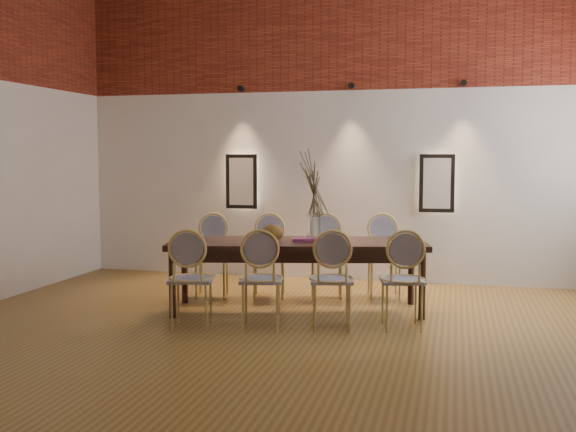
% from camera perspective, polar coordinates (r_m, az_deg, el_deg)
% --- Properties ---
extents(floor, '(7.00, 7.00, 0.02)m').
position_cam_1_polar(floor, '(5.77, -2.00, -11.57)').
color(floor, olive).
rests_on(floor, ground).
extents(wall_back, '(7.00, 0.10, 4.00)m').
position_cam_1_polar(wall_back, '(9.00, 4.23, 7.34)').
color(wall_back, silver).
rests_on(wall_back, ground).
extents(brick_band_back, '(7.00, 0.02, 1.50)m').
position_cam_1_polar(brick_band_back, '(9.07, 4.21, 15.28)').
color(brick_band_back, maroon).
rests_on(brick_band_back, ground).
extents(niche_left, '(0.36, 0.06, 0.66)m').
position_cam_1_polar(niche_left, '(9.22, -3.90, 2.94)').
color(niche_left, '#FFEAC6').
rests_on(niche_left, wall_back).
extents(niche_right, '(0.36, 0.06, 0.66)m').
position_cam_1_polar(niche_right, '(8.78, 12.50, 2.72)').
color(niche_right, '#FFEAC6').
rests_on(niche_right, wall_back).
extents(spot_fixture_left, '(0.08, 0.10, 0.08)m').
position_cam_1_polar(spot_fixture_left, '(9.23, -4.01, 10.71)').
color(spot_fixture_left, black).
rests_on(spot_fixture_left, wall_back).
extents(spot_fixture_mid, '(0.08, 0.10, 0.08)m').
position_cam_1_polar(spot_fixture_mid, '(8.88, 5.41, 10.92)').
color(spot_fixture_mid, black).
rests_on(spot_fixture_mid, wall_back).
extents(spot_fixture_right, '(0.08, 0.10, 0.08)m').
position_cam_1_polar(spot_fixture_right, '(8.78, 14.64, 10.85)').
color(spot_fixture_right, black).
rests_on(spot_fixture_right, wall_back).
extents(dining_table, '(2.81, 1.43, 0.75)m').
position_cam_1_polar(dining_table, '(7.18, 0.77, -5.10)').
color(dining_table, '#311912').
rests_on(dining_table, floor).
extents(chair_near_a, '(0.53, 0.53, 0.94)m').
position_cam_1_polar(chair_near_a, '(6.55, -8.19, -5.29)').
color(chair_near_a, tan).
rests_on(chair_near_a, floor).
extents(chair_near_b, '(0.53, 0.53, 0.94)m').
position_cam_1_polar(chair_near_b, '(6.47, -2.28, -5.37)').
color(chair_near_b, tan).
rests_on(chair_near_b, floor).
extents(chair_near_c, '(0.53, 0.53, 0.94)m').
position_cam_1_polar(chair_near_c, '(6.47, 3.70, -5.39)').
color(chair_near_c, tan).
rests_on(chair_near_c, floor).
extents(chair_near_d, '(0.53, 0.53, 0.94)m').
position_cam_1_polar(chair_near_d, '(6.53, 9.64, -5.35)').
color(chair_near_d, tan).
rests_on(chair_near_d, floor).
extents(chair_far_a, '(0.53, 0.53, 0.94)m').
position_cam_1_polar(chair_far_a, '(7.94, -6.48, -3.45)').
color(chair_far_a, tan).
rests_on(chair_far_a, floor).
extents(chair_far_b, '(0.53, 0.53, 0.94)m').
position_cam_1_polar(chair_far_b, '(7.88, -1.62, -3.49)').
color(chair_far_b, tan).
rests_on(chair_far_b, floor).
extents(chair_far_c, '(0.53, 0.53, 0.94)m').
position_cam_1_polar(chair_far_c, '(7.87, 3.28, -3.50)').
color(chair_far_c, tan).
rests_on(chair_far_c, floor).
extents(chair_far_d, '(0.53, 0.53, 0.94)m').
position_cam_1_polar(chair_far_d, '(7.92, 8.16, -3.49)').
color(chair_far_d, tan).
rests_on(chair_far_d, floor).
extents(vase, '(0.14, 0.14, 0.30)m').
position_cam_1_polar(vase, '(7.11, 2.19, -0.93)').
color(vase, silver).
rests_on(vase, dining_table).
extents(dried_branches, '(0.50, 0.50, 0.70)m').
position_cam_1_polar(dried_branches, '(7.07, 2.21, 2.70)').
color(dried_branches, '#4C412C').
rests_on(dried_branches, vase).
extents(bowl, '(0.24, 0.24, 0.18)m').
position_cam_1_polar(bowl, '(7.07, -1.35, -1.45)').
color(bowl, brown).
rests_on(bowl, dining_table).
extents(book, '(0.29, 0.23, 0.03)m').
position_cam_1_polar(book, '(7.12, 1.44, -2.00)').
color(book, '#7D2768').
rests_on(book, dining_table).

